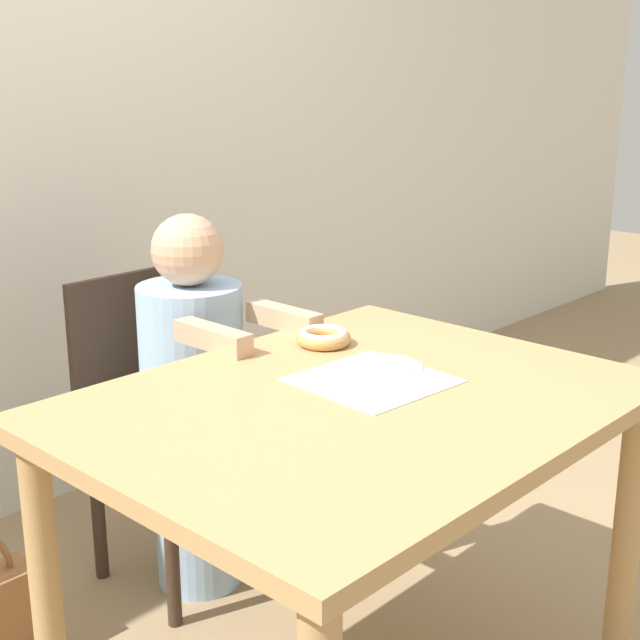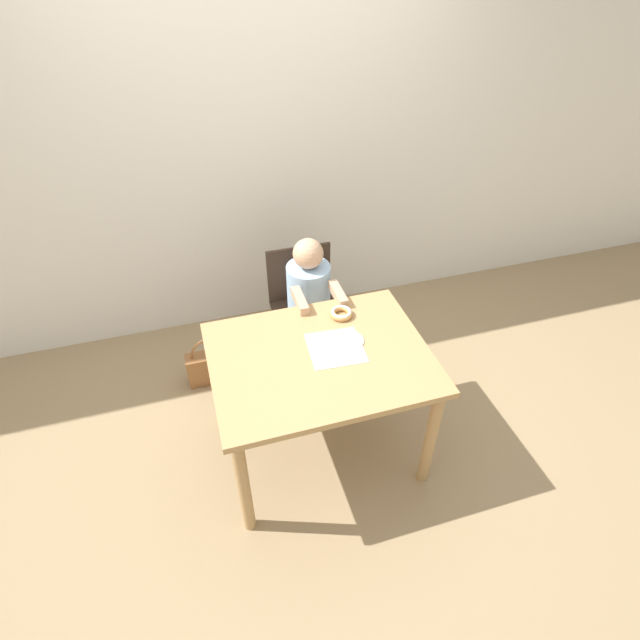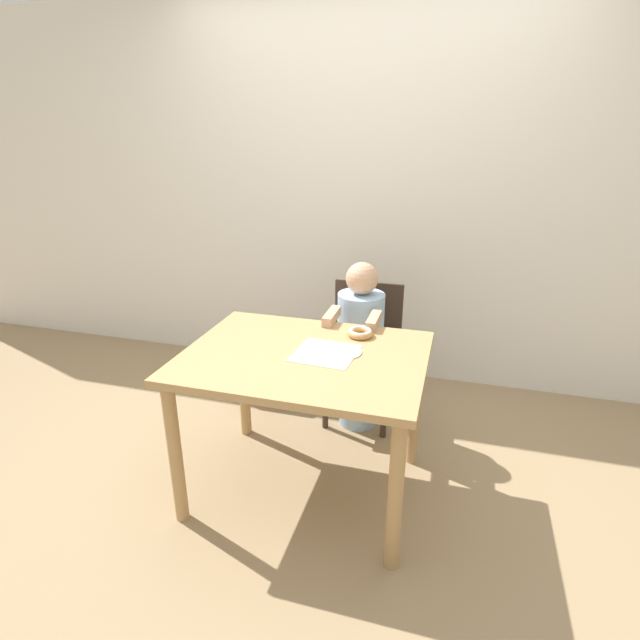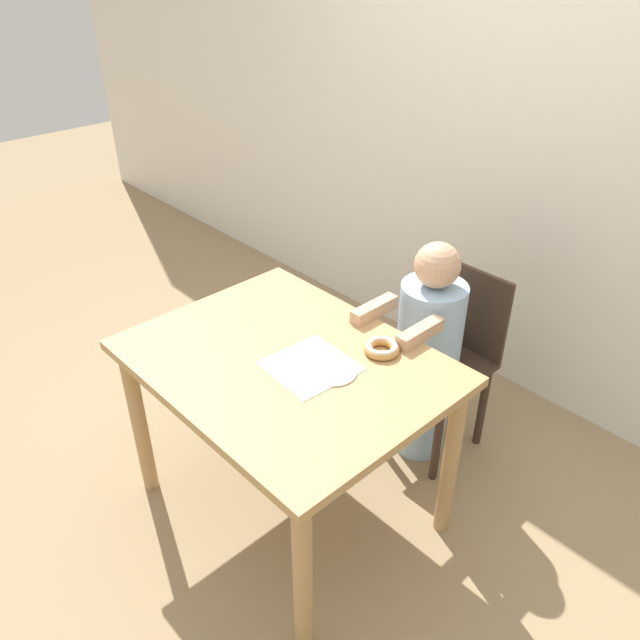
# 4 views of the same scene
# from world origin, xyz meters

# --- Properties ---
(ground_plane) EXTENTS (12.00, 12.00, 0.00)m
(ground_plane) POSITION_xyz_m (0.00, 0.00, 0.00)
(ground_plane) COLOR #997F5B
(wall_back) EXTENTS (8.00, 0.05, 2.50)m
(wall_back) POSITION_xyz_m (0.00, 1.40, 1.25)
(wall_back) COLOR silver
(wall_back) RESTS_ON ground_plane
(dining_table) EXTENTS (1.08, 0.84, 0.73)m
(dining_table) POSITION_xyz_m (0.00, 0.00, 0.63)
(dining_table) COLOR tan
(dining_table) RESTS_ON ground_plane
(chair) EXTENTS (0.41, 0.39, 0.82)m
(chair) POSITION_xyz_m (0.12, 0.76, 0.44)
(chair) COLOR #38281E
(chair) RESTS_ON ground_plane
(child_figure) EXTENTS (0.27, 0.46, 1.00)m
(child_figure) POSITION_xyz_m (0.12, 0.65, 0.50)
(child_figure) COLOR #99BCE0
(child_figure) RESTS_ON ground_plane
(donut) EXTENTS (0.12, 0.12, 0.04)m
(donut) POSITION_xyz_m (0.20, 0.27, 0.75)
(donut) COLOR tan
(donut) RESTS_ON dining_table
(napkin) EXTENTS (0.29, 0.29, 0.00)m
(napkin) POSITION_xyz_m (0.09, 0.03, 0.74)
(napkin) COLOR white
(napkin) RESTS_ON dining_table
(handbag) EXTENTS (0.35, 0.11, 0.37)m
(handbag) POSITION_xyz_m (-0.50, 0.73, 0.13)
(handbag) COLOR brown
(handbag) RESTS_ON ground_plane
(plate) EXTENTS (0.17, 0.17, 0.01)m
(plate) POSITION_xyz_m (0.17, 0.06, 0.74)
(plate) COLOR silver
(plate) RESTS_ON dining_table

